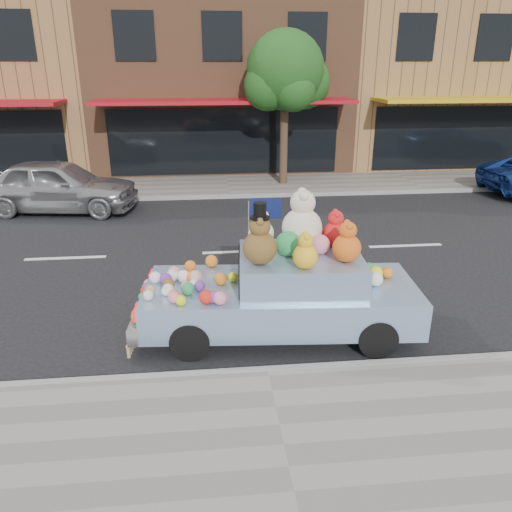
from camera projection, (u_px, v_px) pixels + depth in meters
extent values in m
plane|color=black|center=(241.00, 252.00, 11.70)|extent=(120.00, 120.00, 0.00)
cube|color=gray|center=(284.00, 449.00, 5.66)|extent=(60.00, 3.00, 0.12)
cube|color=gray|center=(227.00, 186.00, 17.71)|extent=(60.00, 3.00, 0.12)
cube|color=gray|center=(267.00, 372.00, 7.04)|extent=(60.00, 0.12, 0.13)
cube|color=gray|center=(230.00, 196.00, 16.32)|extent=(60.00, 0.12, 0.13)
cube|color=black|center=(12.00, 35.00, 16.62)|extent=(1.40, 0.06, 1.60)
cube|color=brown|center=(219.00, 79.00, 21.56)|extent=(10.00, 8.00, 7.00)
cube|color=black|center=(225.00, 142.00, 18.60)|extent=(8.50, 0.06, 2.40)
cube|color=#A80F1B|center=(225.00, 101.00, 17.24)|extent=(9.00, 1.80, 0.12)
cube|color=black|center=(134.00, 36.00, 17.00)|extent=(1.40, 0.06, 1.60)
cube|color=black|center=(222.00, 36.00, 17.29)|extent=(1.40, 0.06, 1.60)
cube|color=black|center=(307.00, 37.00, 17.58)|extent=(1.40, 0.06, 1.60)
cube|color=olive|center=(441.00, 78.00, 22.52)|extent=(10.00, 8.00, 7.00)
cube|color=black|center=(479.00, 138.00, 19.56)|extent=(8.50, 0.06, 2.40)
cube|color=gold|center=(498.00, 99.00, 18.20)|extent=(9.00, 1.80, 0.12)
cube|color=black|center=(416.00, 37.00, 17.96)|extent=(1.40, 0.06, 1.60)
cube|color=black|center=(495.00, 38.00, 18.25)|extent=(1.40, 0.06, 1.60)
cylinder|color=#38281C|center=(284.00, 141.00, 17.34)|extent=(0.28, 0.28, 3.20)
sphere|color=#144213|center=(285.00, 70.00, 16.50)|extent=(2.60, 2.60, 2.60)
sphere|color=#144213|center=(304.00, 82.00, 16.99)|extent=(1.80, 1.80, 1.80)
sphere|color=#144213|center=(268.00, 86.00, 16.44)|extent=(1.60, 1.60, 1.60)
sphere|color=#144213|center=(294.00, 90.00, 16.18)|extent=(1.40, 1.40, 1.40)
sphere|color=#144213|center=(274.00, 79.00, 17.14)|extent=(1.60, 1.60, 1.60)
imported|color=#A4A4A8|center=(58.00, 186.00, 14.62)|extent=(4.78, 2.46, 1.56)
cylinder|color=black|center=(377.00, 338.00, 7.46)|extent=(0.61, 0.24, 0.60)
cylinder|color=black|center=(355.00, 293.00, 8.91)|extent=(0.61, 0.24, 0.60)
cylinder|color=black|center=(190.00, 341.00, 7.38)|extent=(0.61, 0.24, 0.60)
cylinder|color=black|center=(198.00, 295.00, 8.84)|extent=(0.61, 0.24, 0.60)
cube|color=#86A3C8|center=(280.00, 301.00, 8.06)|extent=(4.42, 2.02, 0.60)
cube|color=#86A3C8|center=(300.00, 270.00, 7.86)|extent=(2.01, 1.64, 0.50)
cube|color=silver|center=(143.00, 311.00, 8.05)|extent=(0.29, 1.79, 0.26)
cube|color=red|center=(136.00, 313.00, 7.30)|extent=(0.08, 0.28, 0.16)
cube|color=red|center=(152.00, 276.00, 8.57)|extent=(0.08, 0.28, 0.16)
cube|color=black|center=(240.00, 270.00, 7.84)|extent=(0.14, 1.30, 0.40)
sphere|color=brown|center=(260.00, 248.00, 7.34)|extent=(0.51, 0.51, 0.51)
sphere|color=brown|center=(260.00, 226.00, 7.22)|extent=(0.32, 0.32, 0.32)
sphere|color=brown|center=(261.00, 222.00, 7.08)|extent=(0.12, 0.12, 0.12)
sphere|color=brown|center=(259.00, 217.00, 7.28)|extent=(0.12, 0.12, 0.12)
cylinder|color=black|center=(260.00, 217.00, 7.17)|extent=(0.30, 0.30, 0.02)
cylinder|color=black|center=(260.00, 210.00, 7.13)|extent=(0.19, 0.19, 0.22)
sphere|color=beige|center=(302.00, 228.00, 7.98)|extent=(0.65, 0.65, 0.65)
sphere|color=beige|center=(303.00, 203.00, 7.83)|extent=(0.40, 0.40, 0.40)
sphere|color=beige|center=(305.00, 197.00, 7.65)|extent=(0.15, 0.15, 0.15)
sphere|color=beige|center=(301.00, 192.00, 7.91)|extent=(0.15, 0.15, 0.15)
sphere|color=#CC5213|center=(347.00, 248.00, 7.43)|extent=(0.43, 0.43, 0.43)
sphere|color=#CC5213|center=(348.00, 230.00, 7.33)|extent=(0.27, 0.27, 0.27)
sphere|color=#CC5213|center=(350.00, 227.00, 7.21)|extent=(0.10, 0.10, 0.10)
sphere|color=#CC5213|center=(347.00, 223.00, 7.39)|extent=(0.10, 0.10, 0.10)
sphere|color=red|center=(335.00, 234.00, 8.09)|extent=(0.41, 0.41, 0.41)
sphere|color=red|center=(336.00, 218.00, 7.99)|extent=(0.25, 0.25, 0.25)
sphere|color=red|center=(338.00, 215.00, 7.88)|extent=(0.10, 0.10, 0.10)
sphere|color=red|center=(335.00, 212.00, 8.05)|extent=(0.10, 0.10, 0.10)
sphere|color=white|center=(261.00, 233.00, 8.10)|extent=(0.42, 0.42, 0.42)
sphere|color=white|center=(261.00, 217.00, 8.00)|extent=(0.26, 0.26, 0.26)
sphere|color=white|center=(262.00, 214.00, 7.89)|extent=(0.10, 0.10, 0.10)
sphere|color=white|center=(261.00, 211.00, 8.06)|extent=(0.10, 0.10, 0.10)
sphere|color=orange|center=(305.00, 256.00, 7.19)|extent=(0.37, 0.37, 0.37)
sphere|color=orange|center=(306.00, 241.00, 7.11)|extent=(0.23, 0.23, 0.23)
sphere|color=orange|center=(307.00, 238.00, 7.00)|extent=(0.09, 0.09, 0.09)
sphere|color=orange|center=(305.00, 234.00, 7.15)|extent=(0.09, 0.09, 0.09)
sphere|color=#23833F|center=(288.00, 244.00, 7.70)|extent=(0.40, 0.40, 0.40)
sphere|color=#DB6D82|center=(320.00, 244.00, 7.77)|extent=(0.32, 0.32, 0.32)
sphere|color=orange|center=(186.00, 276.00, 8.08)|extent=(0.14, 0.14, 0.14)
sphere|color=beige|center=(148.00, 295.00, 7.38)|extent=(0.16, 0.16, 0.16)
sphere|color=#9E7A57|center=(151.00, 290.00, 7.57)|extent=(0.16, 0.16, 0.16)
sphere|color=#DB6D82|center=(220.00, 298.00, 7.24)|extent=(0.21, 0.21, 0.21)
sphere|color=white|center=(155.00, 277.00, 7.96)|extent=(0.19, 0.19, 0.19)
sphere|color=red|center=(206.00, 297.00, 7.27)|extent=(0.22, 0.22, 0.22)
sphere|color=beige|center=(172.00, 275.00, 8.03)|extent=(0.20, 0.20, 0.20)
sphere|color=#DB6D82|center=(174.00, 297.00, 7.30)|extent=(0.18, 0.18, 0.18)
sphere|color=#DB6D82|center=(174.00, 272.00, 8.12)|extent=(0.21, 0.21, 0.21)
sphere|color=#DB6D82|center=(186.00, 287.00, 7.66)|extent=(0.17, 0.17, 0.17)
sphere|color=orange|center=(190.00, 266.00, 8.38)|extent=(0.20, 0.20, 0.20)
sphere|color=#622E8E|center=(213.00, 297.00, 7.29)|extent=(0.20, 0.20, 0.20)
sphere|color=yellow|center=(181.00, 301.00, 7.22)|extent=(0.16, 0.16, 0.16)
sphere|color=beige|center=(172.00, 294.00, 7.45)|extent=(0.14, 0.14, 0.14)
sphere|color=beige|center=(168.00, 289.00, 7.55)|extent=(0.18, 0.18, 0.18)
sphere|color=#23833F|center=(220.00, 297.00, 7.37)|extent=(0.13, 0.13, 0.13)
sphere|color=white|center=(166.00, 291.00, 7.54)|extent=(0.14, 0.14, 0.14)
sphere|color=#23833F|center=(188.00, 289.00, 7.54)|extent=(0.21, 0.21, 0.21)
sphere|color=orange|center=(174.00, 295.00, 7.37)|extent=(0.17, 0.17, 0.17)
sphere|color=#622E8E|center=(200.00, 286.00, 7.67)|extent=(0.17, 0.17, 0.17)
sphere|color=brown|center=(169.00, 284.00, 7.71)|extent=(0.19, 0.19, 0.19)
sphere|color=white|center=(184.00, 276.00, 7.97)|extent=(0.21, 0.21, 0.21)
sphere|color=orange|center=(192.00, 277.00, 7.96)|extent=(0.20, 0.20, 0.20)
sphere|color=#622E8E|center=(166.00, 279.00, 7.89)|extent=(0.20, 0.20, 0.20)
sphere|color=yellow|center=(233.00, 277.00, 8.01)|extent=(0.16, 0.16, 0.16)
sphere|color=orange|center=(221.00, 279.00, 7.89)|extent=(0.20, 0.20, 0.20)
sphere|color=white|center=(194.00, 283.00, 7.80)|extent=(0.14, 0.14, 0.14)
sphere|color=orange|center=(211.00, 261.00, 8.58)|extent=(0.21, 0.21, 0.21)
sphere|color=#D8A88C|center=(196.00, 277.00, 7.91)|extent=(0.22, 0.22, 0.22)
sphere|color=#622E8E|center=(147.00, 288.00, 8.38)|extent=(0.18, 0.18, 0.18)
sphere|color=brown|center=(148.00, 286.00, 8.50)|extent=(0.12, 0.12, 0.12)
sphere|color=beige|center=(140.00, 306.00, 7.79)|extent=(0.15, 0.15, 0.15)
sphere|color=red|center=(146.00, 291.00, 8.26)|extent=(0.17, 0.17, 0.17)
sphere|color=brown|center=(148.00, 286.00, 8.50)|extent=(0.13, 0.13, 0.13)
sphere|color=#23833F|center=(135.00, 317.00, 7.45)|extent=(0.14, 0.14, 0.14)
sphere|color=brown|center=(136.00, 314.00, 7.51)|extent=(0.16, 0.16, 0.16)
sphere|color=#23833F|center=(143.00, 297.00, 8.05)|extent=(0.16, 0.16, 0.16)
sphere|color=#622E8E|center=(140.00, 305.00, 7.79)|extent=(0.15, 0.15, 0.15)
sphere|color=#DB6D82|center=(149.00, 284.00, 8.52)|extent=(0.17, 0.17, 0.17)
sphere|color=white|center=(376.00, 279.00, 7.85)|extent=(0.23, 0.23, 0.23)
sphere|color=yellow|center=(376.00, 273.00, 8.08)|extent=(0.23, 0.23, 0.23)
sphere|color=#23833F|center=(369.00, 267.00, 8.39)|extent=(0.16, 0.16, 0.16)
sphere|color=orange|center=(387.00, 273.00, 8.14)|extent=(0.19, 0.19, 0.19)
cylinder|color=#997A54|center=(129.00, 352.00, 7.34)|extent=(0.06, 0.06, 0.17)
sphere|color=#997A54|center=(128.00, 347.00, 7.31)|extent=(0.07, 0.07, 0.07)
cylinder|color=#997A54|center=(130.00, 349.00, 7.43)|extent=(0.06, 0.06, 0.17)
sphere|color=#997A54|center=(129.00, 343.00, 7.39)|extent=(0.07, 0.07, 0.07)
cylinder|color=#997A54|center=(131.00, 346.00, 7.51)|extent=(0.06, 0.06, 0.17)
sphere|color=#997A54|center=(131.00, 340.00, 7.47)|extent=(0.07, 0.07, 0.07)
cylinder|color=#997A54|center=(132.00, 343.00, 7.59)|extent=(0.06, 0.06, 0.17)
sphere|color=#997A54|center=(132.00, 337.00, 7.56)|extent=(0.07, 0.07, 0.07)
cylinder|color=#997A54|center=(134.00, 340.00, 7.68)|extent=(0.06, 0.06, 0.17)
sphere|color=#997A54|center=(133.00, 334.00, 7.64)|extent=(0.07, 0.07, 0.07)
cylinder|color=#997A54|center=(135.00, 337.00, 7.76)|extent=(0.06, 0.06, 0.17)
sphere|color=#997A54|center=(134.00, 331.00, 7.72)|extent=(0.07, 0.07, 0.07)
cylinder|color=#997A54|center=(136.00, 334.00, 7.84)|extent=(0.06, 0.06, 0.17)
sphere|color=#997A54|center=(135.00, 328.00, 7.81)|extent=(0.07, 0.07, 0.07)
cylinder|color=#997A54|center=(137.00, 331.00, 7.93)|extent=(0.06, 0.06, 0.17)
sphere|color=#997A54|center=(136.00, 326.00, 7.89)|extent=(0.07, 0.07, 0.07)
cylinder|color=#997A54|center=(138.00, 328.00, 8.01)|extent=(0.06, 0.06, 0.17)
sphere|color=#997A54|center=(137.00, 323.00, 7.97)|extent=(0.07, 0.07, 0.07)
cylinder|color=#997A54|center=(139.00, 325.00, 8.09)|extent=(0.06, 0.06, 0.17)
sphere|color=#997A54|center=(139.00, 320.00, 8.06)|extent=(0.07, 0.07, 0.07)
cylinder|color=#997A54|center=(140.00, 323.00, 8.18)|extent=(0.06, 0.06, 0.17)
sphere|color=#997A54|center=(140.00, 318.00, 8.14)|extent=(0.07, 0.07, 0.07)
cylinder|color=#997A54|center=(141.00, 320.00, 8.26)|extent=(0.06, 0.06, 0.17)
sphere|color=#997A54|center=(141.00, 315.00, 8.22)|extent=(0.07, 0.07, 0.07)
cylinder|color=#997A54|center=(142.00, 318.00, 8.34)|extent=(0.06, 0.06, 0.17)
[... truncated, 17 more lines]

